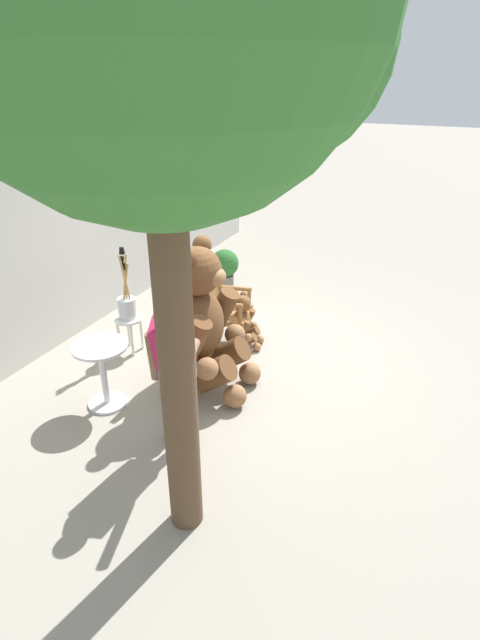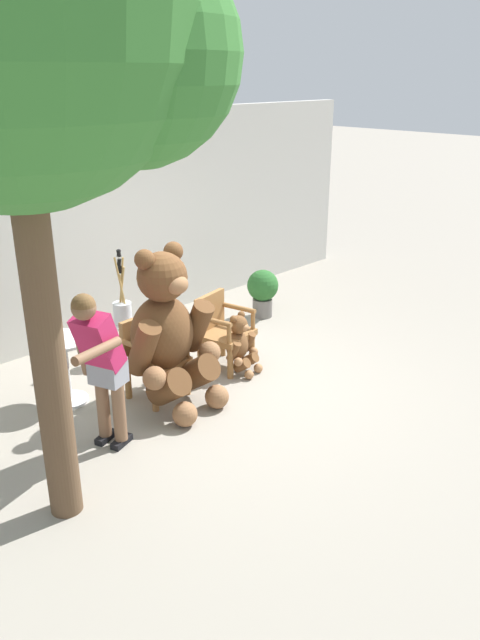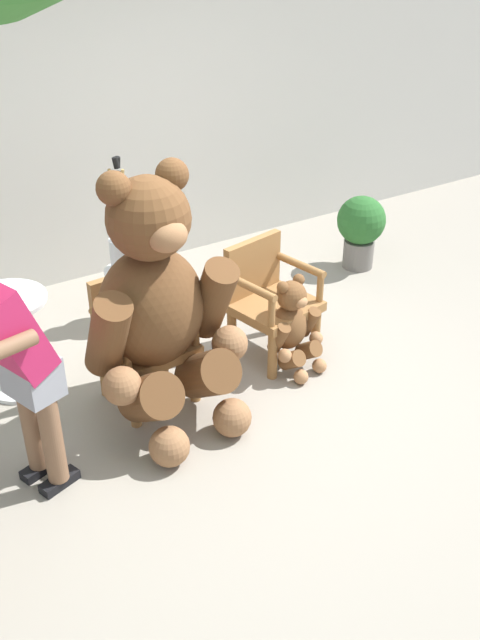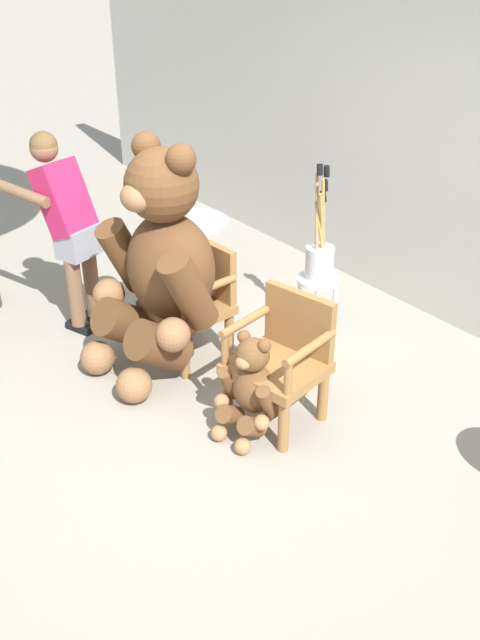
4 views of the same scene
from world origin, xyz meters
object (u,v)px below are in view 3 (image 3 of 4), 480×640
Objects in this scene: teddy_bear_large at (158,305)px; teddy_bear_small at (293,326)px; brush_bucket at (124,248)px; white_stool at (127,281)px; round_side_table at (10,334)px; person_visitor at (12,356)px; potted_plant at (361,227)px; wooden_chair_right at (269,297)px; wooden_chair_left at (142,336)px.

teddy_bear_small is (1.02, -0.01, -0.47)m from teddy_bear_large.
brush_bucket reaches higher than teddy_bear_small.
white_stool is at bearing 76.14° from teddy_bear_large.
teddy_bear_large is 3.67× the size of white_stool.
person_visitor is at bearing -101.72° from round_side_table.
potted_plant is at bearing 34.40° from teddy_bear_small.
teddy_bear_large is at bearing 13.77° from person_visitor.
white_stool is 2.22m from potted_plant.
person_visitor is 3.72m from potted_plant.
round_side_table is (-1.74, 0.52, -0.01)m from wooden_chair_right.
potted_plant is (2.21, -0.22, -0.25)m from brush_bucket.
teddy_bear_small is 1.43m from white_stool.
teddy_bear_small is at bearing -85.83° from wooden_chair_right.
teddy_bear_large is at bearing -103.86° from white_stool.
wooden_chair_right is 1.82m from round_side_table.
white_stool is at bearing 103.39° from brush_bucket.
brush_bucket reaches higher than round_side_table.
teddy_bear_small and round_side_table have the same top height.
brush_bucket is at bearing 49.41° from person_visitor.
brush_bucket is 1.27× the size of round_side_table.
potted_plant is (2.51, 1.01, -0.43)m from teddy_bear_large.
wooden_chair_left reaches higher than white_stool.
potted_plant is (1.49, 1.02, 0.04)m from teddy_bear_small.
wooden_chair_left reaches higher than teddy_bear_small.
wooden_chair_left is at bearing -35.39° from round_side_table.
round_side_table is at bearing -156.88° from white_stool.
wooden_chair_left is 0.94× the size of brush_bucket.
wooden_chair_right is 0.30m from teddy_bear_small.
round_side_table is (-1.04, -0.44, -0.20)m from brush_bucket.
brush_bucket is at bearing 174.27° from potted_plant.
person_visitor is at bearing -130.55° from white_stool.
wooden_chair_left is at bearing -163.65° from potted_plant.
wooden_chair_right is 1.20× the size of teddy_bear_small.
wooden_chair_left reaches higher than potted_plant.
wooden_chair_right is 1.10m from teddy_bear_large.
teddy_bear_large is 2.48× the size of potted_plant.
teddy_bear_large is at bearing -158.05° from potted_plant.
wooden_chair_left is 1.26× the size of potted_plant.
person_visitor is at bearing -165.53° from wooden_chair_right.
potted_plant is (1.51, 0.74, -0.07)m from wooden_chair_right.
brush_bucket is (0.32, 0.96, 0.19)m from wooden_chair_left.
white_stool is 0.64× the size of round_side_table.
person_visitor is 2.29× the size of potted_plant.
teddy_bear_small is at bearing -59.99° from white_stool.
wooden_chair_right is at bearing -0.06° from wooden_chair_left.
teddy_bear_large is 0.98m from person_visitor.
potted_plant is at bearing 3.92° from round_side_table.
teddy_bear_small is 1.00× the size of round_side_table.
brush_bucket is (0.30, 1.23, -0.18)m from teddy_bear_large.
teddy_bear_small is at bearing -59.98° from brush_bucket.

